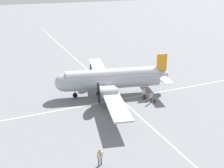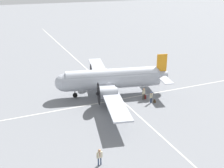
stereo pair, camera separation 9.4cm
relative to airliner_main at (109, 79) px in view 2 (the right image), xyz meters
name	(u,v)px [view 2 (the right image)]	position (x,y,z in m)	size (l,w,h in m)	color
ground_plane	(112,95)	(0.10, 0.44, -2.56)	(300.00, 300.00, 0.00)	slate
apron_line_eastwest	(115,94)	(0.10, 0.88, -2.55)	(120.00, 0.16, 0.01)	silver
apron_line_northsouth	(118,100)	(2.12, 0.44, -2.55)	(0.16, 120.00, 0.01)	silver
airliner_main	(109,79)	(0.00, 0.00, 0.00)	(24.56, 16.92, 5.91)	#ADB2BC
crew_foreground	(99,155)	(15.07, -7.27, -1.48)	(0.28, 0.60, 1.76)	navy
passenger_boarding	(151,96)	(4.96, 4.31, -1.52)	(0.34, 0.54, 1.65)	navy
ramp_agent	(144,92)	(3.45, 3.96, -1.49)	(0.30, 0.58, 1.75)	#473D2D
suitcase_near_door	(155,101)	(5.11, 4.82, -2.34)	(0.35, 0.19, 0.47)	#47331E
suitcase_upright_spare	(145,97)	(3.40, 4.24, -2.26)	(0.43, 0.17, 0.62)	maroon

